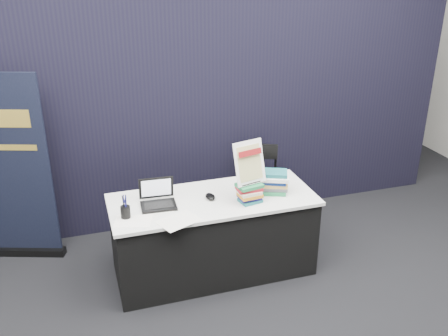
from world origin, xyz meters
TOP-DOWN VIEW (x-y plane):
  - floor at (0.00, 0.00)m, footprint 8.00×8.00m
  - wall_back at (0.00, 4.00)m, footprint 8.00×0.02m
  - drape_partition at (0.00, 1.60)m, footprint 6.00×0.08m
  - display_table at (0.00, 0.55)m, footprint 1.80×0.75m
  - laptop at (-0.48, 0.57)m, footprint 0.31×0.26m
  - mouse at (-0.02, 0.55)m, footprint 0.08×0.13m
  - brochure_left at (-0.72, 0.36)m, footprint 0.34×0.28m
  - brochure_mid at (-0.49, 0.49)m, footprint 0.27×0.20m
  - brochure_right at (-0.38, 0.25)m, footprint 0.39×0.34m
  - pen_cup at (-0.77, 0.43)m, footprint 0.09×0.09m
  - book_stack_tall at (0.29, 0.40)m, footprint 0.21×0.18m
  - book_stack_short at (0.55, 0.50)m, footprint 0.28×0.25m
  - info_sign at (0.29, 0.43)m, footprint 0.30×0.17m
  - pullup_banner at (-1.68, 1.37)m, footprint 0.75×0.34m
  - stacking_chair at (0.70, 1.11)m, footprint 0.55×0.56m

SIDE VIEW (x-z plane):
  - floor at x=0.00m, z-range 0.00..0.00m
  - display_table at x=0.00m, z-range 0.00..0.75m
  - stacking_chair at x=0.70m, z-range 0.05..0.97m
  - brochure_mid at x=-0.49m, z-range 0.75..0.75m
  - brochure_left at x=-0.72m, z-range 0.75..0.75m
  - brochure_right at x=-0.38m, z-range 0.75..0.75m
  - mouse at x=-0.02m, z-range 0.75..0.79m
  - pullup_banner at x=-1.68m, z-range -0.10..1.70m
  - pen_cup at x=-0.77m, z-range 0.75..0.85m
  - laptop at x=-0.48m, z-range 0.69..0.92m
  - book_stack_tall at x=0.29m, z-range 0.75..0.91m
  - book_stack_short at x=0.55m, z-range 0.75..0.95m
  - info_sign at x=0.29m, z-range 0.90..1.29m
  - drape_partition at x=0.00m, z-range 0.00..2.40m
  - wall_back at x=0.00m, z-range 0.00..3.50m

